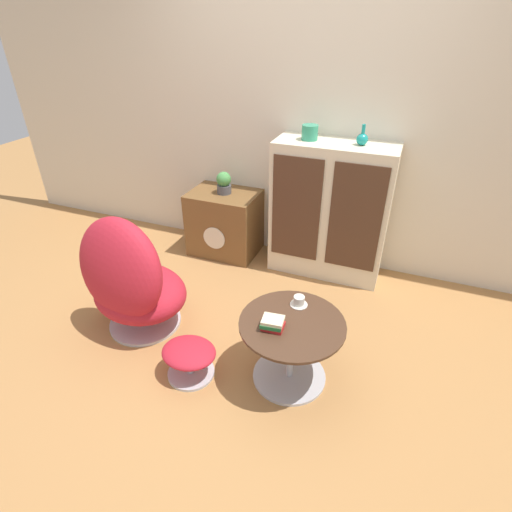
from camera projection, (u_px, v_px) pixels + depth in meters
The scene contains 12 objects.
ground_plane at pixel (237, 349), 2.80m from camera, with size 12.00×12.00×0.00m, color #A87542.
wall_back at pixel (306, 115), 3.29m from camera, with size 6.40×0.06×2.60m.
sideboard at pixel (330, 211), 3.38m from camera, with size 0.96×0.41×1.16m.
tv_console at pixel (225, 223), 3.81m from camera, with size 0.63×0.47×0.61m.
egg_chair at pixel (131, 282), 2.78m from camera, with size 0.80×0.75×0.94m.
ottoman at pixel (189, 356), 2.53m from camera, with size 0.35×0.30×0.24m.
coffee_table at pixel (291, 345), 2.45m from camera, with size 0.64×0.64×0.46m.
vase_leftmost at pixel (310, 132), 3.12m from camera, with size 0.13×0.13×0.11m.
vase_inner_left at pixel (362, 139), 3.00m from camera, with size 0.09×0.09×0.15m.
potted_plant at pixel (224, 183), 3.60m from camera, with size 0.13×0.13×0.20m.
teacup at pixel (299, 302), 2.48m from camera, with size 0.11×0.11×0.06m.
book_stack at pixel (273, 323), 2.30m from camera, with size 0.14×0.12×0.07m.
Camera 1 is at (0.88, -1.86, 2.02)m, focal length 28.00 mm.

